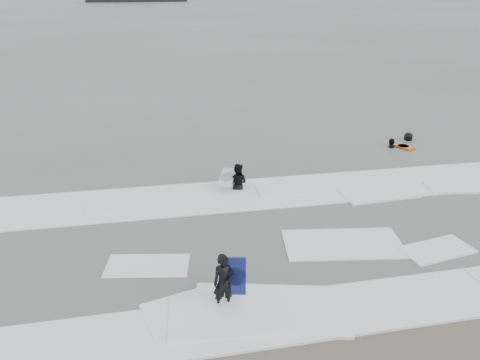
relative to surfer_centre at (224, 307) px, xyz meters
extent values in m
plane|color=brown|center=(1.28, -0.06, 0.00)|extent=(320.00, 320.00, 0.00)
plane|color=#47544C|center=(1.28, 79.94, 0.06)|extent=(320.00, 320.00, 0.00)
imported|color=black|center=(0.00, 0.00, 0.00)|extent=(0.57, 0.41, 1.47)
imported|color=black|center=(1.48, 6.53, 0.00)|extent=(0.96, 0.88, 1.59)
imported|color=black|center=(9.26, 9.76, 0.00)|extent=(0.90, 0.99, 1.62)
imported|color=black|center=(10.51, 10.51, 0.00)|extent=(0.82, 0.57, 1.57)
cube|color=white|center=(1.28, -0.66, 0.03)|extent=(30.03, 2.32, 0.07)
cube|color=white|center=(1.28, 5.94, 0.04)|extent=(30.00, 2.60, 0.09)
camera|label=1|loc=(-1.26, -8.99, 7.33)|focal=35.00mm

